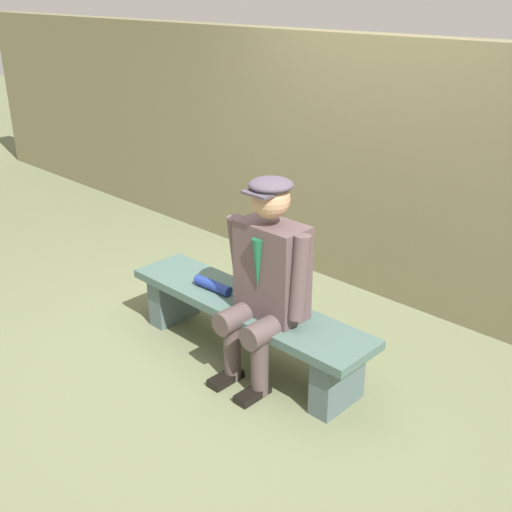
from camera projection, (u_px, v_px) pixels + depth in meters
ground_plane at (246, 357)px, 4.22m from camera, size 30.00×30.00×0.00m
bench at (246, 318)px, 4.10m from camera, size 1.86×0.43×0.42m
seated_man at (267, 275)px, 3.76m from camera, size 0.60×0.54×1.30m
rolled_magazine at (213, 286)px, 4.19m from camera, size 0.30×0.09×0.07m
stadium_wall at (383, 170)px, 4.82m from camera, size 12.00×0.24×1.99m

